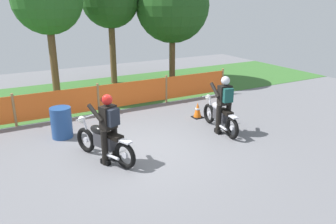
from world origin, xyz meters
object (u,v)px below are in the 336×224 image
at_px(motorcycle_trailing, 220,116).
at_px(traffic_cone, 198,110).
at_px(spare_drum, 61,123).
at_px(rider_lead, 109,125).
at_px(motorcycle_lead, 104,141).
at_px(rider_trailing, 224,102).

height_order(motorcycle_trailing, traffic_cone, motorcycle_trailing).
bearing_deg(motorcycle_trailing, traffic_cone, 5.21).
height_order(motorcycle_trailing, spare_drum, motorcycle_trailing).
bearing_deg(rider_lead, motorcycle_lead, 0.51).
xyz_separation_m(motorcycle_trailing, traffic_cone, (0.06, 1.25, -0.20)).
xyz_separation_m(motorcycle_trailing, spare_drum, (-4.23, 1.72, -0.02)).
distance_m(motorcycle_lead, motorcycle_trailing, 3.66).
xyz_separation_m(rider_lead, traffic_cone, (3.62, 1.67, -0.69)).
relative_size(motorcycle_lead, spare_drum, 2.24).
xyz_separation_m(rider_lead, spare_drum, (-0.67, 2.14, -0.51)).
distance_m(traffic_cone, spare_drum, 4.32).
distance_m(motorcycle_lead, spare_drum, 2.01).
relative_size(motorcycle_trailing, traffic_cone, 3.74).
height_order(motorcycle_trailing, rider_lead, rider_lead).
xyz_separation_m(motorcycle_lead, motorcycle_trailing, (3.65, 0.21, -0.02)).
distance_m(rider_lead, traffic_cone, 4.05).
bearing_deg(traffic_cone, spare_drum, 173.81).
bearing_deg(motorcycle_trailing, motorcycle_lead, 101.12).
bearing_deg(rider_lead, rider_trailing, -108.69).
bearing_deg(spare_drum, motorcycle_lead, -73.24).
relative_size(motorcycle_lead, rider_trailing, 1.16).
height_order(motorcycle_trailing, rider_trailing, rider_trailing).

